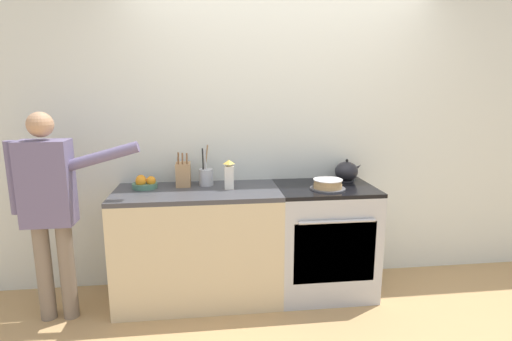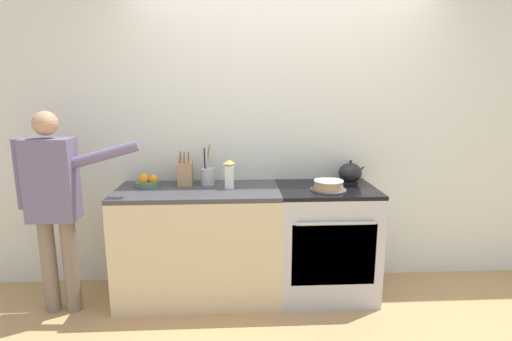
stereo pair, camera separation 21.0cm
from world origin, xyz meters
name	(u,v)px [view 1 (the left image)]	position (x,y,z in m)	size (l,w,h in m)	color
ground_plane	(292,311)	(0.00, 0.00, 0.00)	(16.00, 16.00, 0.00)	tan
wall_back	(280,133)	(0.00, 0.63, 1.30)	(8.00, 0.04, 2.60)	silver
counter_cabinet	(199,245)	(-0.71, 0.31, 0.45)	(1.28, 0.61, 0.90)	beige
stove_range	(323,239)	(0.32, 0.30, 0.45)	(0.78, 0.64, 0.90)	#B7BABF
layer_cake	(328,184)	(0.31, 0.21, 0.94)	(0.28, 0.28, 0.08)	#4C4C51
tea_kettle	(347,171)	(0.55, 0.47, 0.99)	(0.24, 0.19, 0.19)	#232328
knife_block	(183,174)	(-0.82, 0.46, 1.00)	(0.11, 0.15, 0.28)	tan
utensil_crock	(206,176)	(-0.63, 0.46, 0.98)	(0.11, 0.11, 0.33)	#B7BABF
fruit_bowl	(144,183)	(-1.12, 0.42, 0.94)	(0.20, 0.20, 0.10)	#4C7F66
milk_carton	(229,175)	(-0.46, 0.32, 1.01)	(0.07, 0.07, 0.23)	white
person_baker	(50,200)	(-1.73, 0.14, 0.90)	(0.90, 0.20, 1.52)	#7A6B5B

